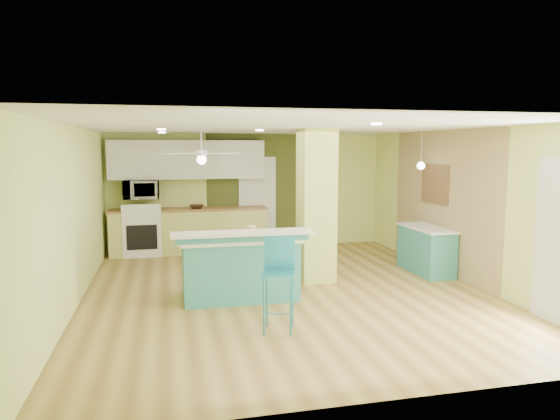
% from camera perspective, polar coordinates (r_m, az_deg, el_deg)
% --- Properties ---
extents(floor, '(6.00, 7.00, 0.01)m').
position_cam_1_polar(floor, '(7.82, 0.55, -9.21)').
color(floor, olive).
rests_on(floor, ground).
extents(ceiling, '(6.00, 7.00, 0.01)m').
position_cam_1_polar(ceiling, '(7.51, 0.58, 9.49)').
color(ceiling, white).
rests_on(ceiling, wall_back).
extents(wall_back, '(6.00, 0.01, 2.50)m').
position_cam_1_polar(wall_back, '(10.99, -3.68, 2.17)').
color(wall_back, '#DAE97C').
rests_on(wall_back, floor).
extents(wall_front, '(6.00, 0.01, 2.50)m').
position_cam_1_polar(wall_front, '(4.28, 11.57, -5.77)').
color(wall_front, '#DAE97C').
rests_on(wall_front, floor).
extents(wall_left, '(0.01, 7.00, 2.50)m').
position_cam_1_polar(wall_left, '(7.47, -22.47, -0.69)').
color(wall_left, '#DAE97C').
rests_on(wall_left, floor).
extents(wall_right, '(0.01, 7.00, 2.50)m').
position_cam_1_polar(wall_right, '(8.76, 20.06, 0.49)').
color(wall_right, '#DAE97C').
rests_on(wall_right, floor).
extents(wood_panel, '(0.02, 3.40, 2.50)m').
position_cam_1_polar(wood_panel, '(9.26, 17.96, 0.91)').
color(wood_panel, '#977D56').
rests_on(wood_panel, floor).
extents(olive_accent, '(2.20, 0.02, 2.50)m').
position_cam_1_polar(olive_accent, '(11.00, -2.64, 2.19)').
color(olive_accent, '#454D1F').
rests_on(olive_accent, floor).
extents(interior_door, '(0.82, 0.05, 2.00)m').
position_cam_1_polar(interior_door, '(11.00, -2.61, 0.88)').
color(interior_door, silver).
rests_on(interior_door, floor).
extents(column, '(0.55, 0.55, 2.50)m').
position_cam_1_polar(column, '(8.21, 4.17, 0.50)').
color(column, '#BCC45A').
rests_on(column, floor).
extents(kitchen_run, '(3.25, 0.63, 0.94)m').
position_cam_1_polar(kitchen_run, '(10.65, -10.31, -2.31)').
color(kitchen_run, '#C9CB6A').
rests_on(kitchen_run, floor).
extents(stove, '(0.76, 0.66, 1.08)m').
position_cam_1_polar(stove, '(10.65, -15.43, -2.52)').
color(stove, white).
rests_on(stove, floor).
extents(upper_cabinets, '(3.20, 0.34, 0.80)m').
position_cam_1_polar(upper_cabinets, '(10.63, -10.52, 5.68)').
color(upper_cabinets, silver).
rests_on(upper_cabinets, wall_back).
extents(microwave, '(0.70, 0.48, 0.39)m').
position_cam_1_polar(microwave, '(10.55, -15.58, 2.26)').
color(microwave, white).
rests_on(microwave, wall_back).
extents(ceiling_fan, '(1.41, 1.41, 0.61)m').
position_cam_1_polar(ceiling_fan, '(9.32, -8.96, 6.31)').
color(ceiling_fan, white).
rests_on(ceiling_fan, ceiling).
extents(pendant_lamp, '(0.14, 0.14, 0.69)m').
position_cam_1_polar(pendant_lamp, '(9.18, 15.81, 4.91)').
color(pendant_lamp, white).
rests_on(pendant_lamp, ceiling).
extents(wall_decor, '(0.03, 0.90, 0.70)m').
position_cam_1_polar(wall_decor, '(9.39, 17.28, 2.86)').
color(wall_decor, brown).
rests_on(wall_decor, wood_panel).
extents(peninsula, '(1.97, 1.05, 1.05)m').
position_cam_1_polar(peninsula, '(7.34, -4.61, -6.36)').
color(peninsula, teal).
rests_on(peninsula, floor).
extents(bar_stool, '(0.47, 0.47, 1.13)m').
position_cam_1_polar(bar_stool, '(6.03, -0.11, -6.68)').
color(bar_stool, teal).
rests_on(bar_stool, floor).
extents(side_counter, '(0.54, 1.26, 0.81)m').
position_cam_1_polar(side_counter, '(9.21, 16.34, -4.36)').
color(side_counter, teal).
rests_on(side_counter, floor).
extents(fruit_bowl, '(0.32, 0.32, 0.08)m').
position_cam_1_polar(fruit_bowl, '(10.50, -9.52, 0.37)').
color(fruit_bowl, '#382217').
rests_on(fruit_bowl, kitchen_run).
extents(canister, '(0.13, 0.13, 0.16)m').
position_cam_1_polar(canister, '(7.23, -3.25, -2.46)').
color(canister, gold).
rests_on(canister, peninsula).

